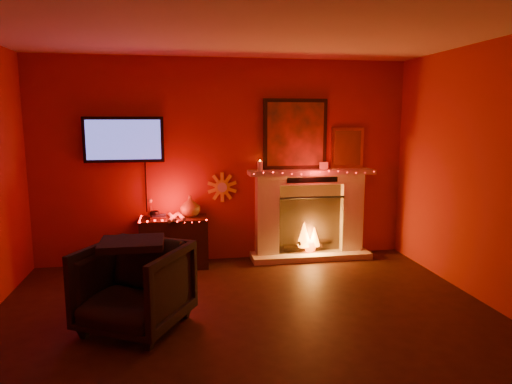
# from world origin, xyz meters

# --- Properties ---
(room) EXTENTS (5.00, 5.00, 5.00)m
(room) POSITION_xyz_m (0.00, 0.00, 1.35)
(room) COLOR black
(room) RESTS_ON ground
(floor) EXTENTS (5.00, 5.00, 0.00)m
(floor) POSITION_xyz_m (0.00, 0.00, 0.00)
(floor) COLOR black
(floor) RESTS_ON ground
(fireplace) EXTENTS (1.72, 0.40, 2.18)m
(fireplace) POSITION_xyz_m (1.14, 2.39, 0.72)
(fireplace) COLOR beige
(fireplace) RESTS_ON floor
(tv) EXTENTS (1.00, 0.07, 1.24)m
(tv) POSITION_xyz_m (-1.30, 2.45, 1.65)
(tv) COLOR black
(tv) RESTS_ON room
(sunburst_clock) EXTENTS (0.40, 0.03, 0.40)m
(sunburst_clock) POSITION_xyz_m (-0.05, 2.48, 1.00)
(sunburst_clock) COLOR yellow
(sunburst_clock) RESTS_ON room
(console_table) EXTENTS (0.85, 0.51, 0.92)m
(console_table) POSITION_xyz_m (-0.69, 2.26, 0.37)
(console_table) COLOR black
(console_table) RESTS_ON floor
(armchair) EXTENTS (1.16, 1.17, 0.79)m
(armchair) POSITION_xyz_m (-1.05, 0.52, 0.40)
(armchair) COLOR black
(armchair) RESTS_ON floor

